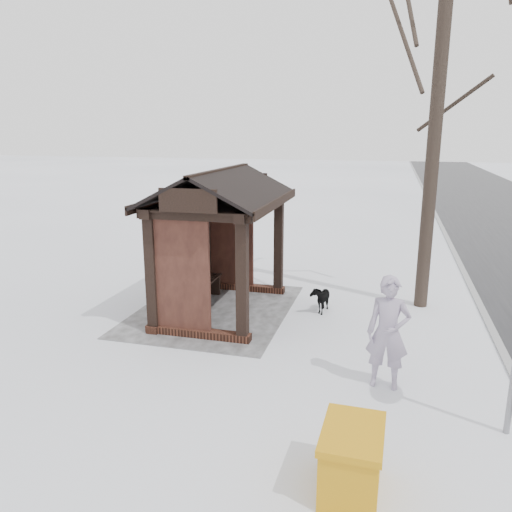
% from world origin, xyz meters
% --- Properties ---
extents(ground, '(120.00, 120.00, 0.00)m').
position_xyz_m(ground, '(0.00, 0.00, 0.00)').
color(ground, white).
rests_on(ground, ground).
extents(kerb, '(120.00, 0.15, 0.06)m').
position_xyz_m(kerb, '(0.00, 5.50, 0.01)').
color(kerb, gray).
rests_on(kerb, ground).
extents(trampled_patch, '(4.20, 3.20, 0.02)m').
position_xyz_m(trampled_patch, '(0.00, -0.20, 0.01)').
color(trampled_patch, '#95969B').
rests_on(trampled_patch, ground).
extents(bus_shelter, '(3.60, 2.40, 3.09)m').
position_xyz_m(bus_shelter, '(0.00, -0.16, 2.17)').
color(bus_shelter, '#371D14').
rests_on(bus_shelter, ground).
extents(tree_near, '(3.42, 3.42, 9.03)m').
position_xyz_m(tree_near, '(-1.50, 4.20, 6.16)').
color(tree_near, black).
rests_on(tree_near, ground).
extents(pedestrian, '(0.45, 0.66, 1.76)m').
position_xyz_m(pedestrian, '(2.49, 3.49, 0.88)').
color(pedestrian, '#9A8EA6').
rests_on(pedestrian, ground).
extents(dog, '(0.75, 0.40, 0.61)m').
position_xyz_m(dog, '(-0.55, 2.06, 0.30)').
color(dog, black).
rests_on(dog, ground).
extents(grit_bin, '(0.97, 0.68, 0.74)m').
position_xyz_m(grit_bin, '(4.97, 3.17, 0.37)').
color(grit_bin, '#C1810B').
rests_on(grit_bin, ground).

